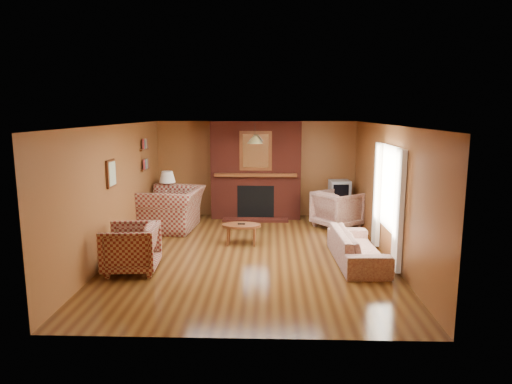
{
  "coord_description": "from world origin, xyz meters",
  "views": [
    {
      "loc": [
        0.36,
        -8.23,
        2.64
      ],
      "look_at": [
        0.08,
        0.6,
        1.07
      ],
      "focal_mm": 32.0,
      "sensor_mm": 36.0,
      "label": 1
    }
  ],
  "objects_px": {
    "plaid_loveseat": "(172,209)",
    "floral_sofa": "(357,247)",
    "floral_armchair": "(337,209)",
    "coffee_table": "(241,227)",
    "side_table": "(168,210)",
    "crt_tv": "(340,189)",
    "tv_stand": "(339,209)",
    "table_lamp": "(167,183)",
    "plaid_armchair": "(131,248)",
    "fireplace": "(256,171)"
  },
  "relations": [
    {
      "from": "plaid_loveseat",
      "to": "floral_sofa",
      "type": "distance_m",
      "value": 4.35
    },
    {
      "from": "floral_sofa",
      "to": "fireplace",
      "type": "bearing_deg",
      "value": 26.85
    },
    {
      "from": "floral_armchair",
      "to": "tv_stand",
      "type": "xyz_separation_m",
      "value": [
        0.14,
        0.74,
        -0.15
      ]
    },
    {
      "from": "fireplace",
      "to": "floral_sofa",
      "type": "distance_m",
      "value": 4.01
    },
    {
      "from": "floral_sofa",
      "to": "table_lamp",
      "type": "bearing_deg",
      "value": 52.01
    },
    {
      "from": "floral_armchair",
      "to": "crt_tv",
      "type": "relative_size",
      "value": 1.81
    },
    {
      "from": "side_table",
      "to": "tv_stand",
      "type": "bearing_deg",
      "value": 4.82
    },
    {
      "from": "crt_tv",
      "to": "fireplace",
      "type": "bearing_deg",
      "value": 174.7
    },
    {
      "from": "coffee_table",
      "to": "table_lamp",
      "type": "bearing_deg",
      "value": 135.99
    },
    {
      "from": "floral_sofa",
      "to": "table_lamp",
      "type": "relative_size",
      "value": 3.0
    },
    {
      "from": "plaid_armchair",
      "to": "floral_sofa",
      "type": "relative_size",
      "value": 0.46
    },
    {
      "from": "fireplace",
      "to": "plaid_armchair",
      "type": "bearing_deg",
      "value": -115.96
    },
    {
      "from": "table_lamp",
      "to": "crt_tv",
      "type": "xyz_separation_m",
      "value": [
        4.15,
        0.34,
        -0.19
      ]
    },
    {
      "from": "coffee_table",
      "to": "plaid_loveseat",
      "type": "bearing_deg",
      "value": 144.92
    },
    {
      "from": "floral_armchair",
      "to": "tv_stand",
      "type": "bearing_deg",
      "value": -47.54
    },
    {
      "from": "plaid_loveseat",
      "to": "tv_stand",
      "type": "relative_size",
      "value": 2.66
    },
    {
      "from": "plaid_loveseat",
      "to": "floral_armchair",
      "type": "xyz_separation_m",
      "value": [
        3.76,
        0.29,
        -0.04
      ]
    },
    {
      "from": "coffee_table",
      "to": "side_table",
      "type": "height_order",
      "value": "side_table"
    },
    {
      "from": "plaid_loveseat",
      "to": "floral_sofa",
      "type": "relative_size",
      "value": 0.75
    },
    {
      "from": "floral_sofa",
      "to": "crt_tv",
      "type": "bearing_deg",
      "value": -4.92
    },
    {
      "from": "plaid_armchair",
      "to": "tv_stand",
      "type": "relative_size",
      "value": 1.62
    },
    {
      "from": "floral_sofa",
      "to": "floral_armchair",
      "type": "relative_size",
      "value": 2.06
    },
    {
      "from": "plaid_armchair",
      "to": "crt_tv",
      "type": "height_order",
      "value": "crt_tv"
    },
    {
      "from": "floral_armchair",
      "to": "crt_tv",
      "type": "bearing_deg",
      "value": -47.62
    },
    {
      "from": "floral_armchair",
      "to": "table_lamp",
      "type": "relative_size",
      "value": 1.46
    },
    {
      "from": "side_table",
      "to": "tv_stand",
      "type": "height_order",
      "value": "side_table"
    },
    {
      "from": "table_lamp",
      "to": "crt_tv",
      "type": "relative_size",
      "value": 1.24
    },
    {
      "from": "crt_tv",
      "to": "side_table",
      "type": "bearing_deg",
      "value": -175.26
    },
    {
      "from": "table_lamp",
      "to": "plaid_armchair",
      "type": "bearing_deg",
      "value": -87.52
    },
    {
      "from": "tv_stand",
      "to": "floral_sofa",
      "type": "bearing_deg",
      "value": -91.79
    },
    {
      "from": "floral_sofa",
      "to": "crt_tv",
      "type": "height_order",
      "value": "crt_tv"
    },
    {
      "from": "floral_armchair",
      "to": "side_table",
      "type": "relative_size",
      "value": 1.55
    },
    {
      "from": "tv_stand",
      "to": "table_lamp",
      "type": "bearing_deg",
      "value": -174.31
    },
    {
      "from": "plaid_loveseat",
      "to": "floral_sofa",
      "type": "xyz_separation_m",
      "value": [
        3.75,
        -2.21,
        -0.19
      ]
    },
    {
      "from": "coffee_table",
      "to": "side_table",
      "type": "distance_m",
      "value": 2.62
    },
    {
      "from": "plaid_loveseat",
      "to": "plaid_armchair",
      "type": "bearing_deg",
      "value": 2.7
    },
    {
      "from": "plaid_loveseat",
      "to": "plaid_armchair",
      "type": "xyz_separation_m",
      "value": [
        -0.1,
        -2.8,
        -0.07
      ]
    },
    {
      "from": "tv_stand",
      "to": "crt_tv",
      "type": "relative_size",
      "value": 1.06
    },
    {
      "from": "crt_tv",
      "to": "plaid_loveseat",
      "type": "bearing_deg",
      "value": -165.39
    },
    {
      "from": "plaid_loveseat",
      "to": "floral_armchair",
      "type": "height_order",
      "value": "plaid_loveseat"
    },
    {
      "from": "floral_armchair",
      "to": "crt_tv",
      "type": "height_order",
      "value": "crt_tv"
    },
    {
      "from": "fireplace",
      "to": "floral_armchair",
      "type": "relative_size",
      "value": 2.58
    },
    {
      "from": "coffee_table",
      "to": "table_lamp",
      "type": "relative_size",
      "value": 1.23
    },
    {
      "from": "plaid_loveseat",
      "to": "table_lamp",
      "type": "xyz_separation_m",
      "value": [
        -0.25,
        0.67,
        0.49
      ]
    },
    {
      "from": "table_lamp",
      "to": "side_table",
      "type": "bearing_deg",
      "value": 180.0
    },
    {
      "from": "plaid_loveseat",
      "to": "floral_sofa",
      "type": "height_order",
      "value": "plaid_loveseat"
    },
    {
      "from": "floral_sofa",
      "to": "table_lamp",
      "type": "xyz_separation_m",
      "value": [
        -4.0,
        2.88,
        0.68
      ]
    },
    {
      "from": "plaid_armchair",
      "to": "floral_armchair",
      "type": "distance_m",
      "value": 4.94
    },
    {
      "from": "floral_sofa",
      "to": "coffee_table",
      "type": "distance_m",
      "value": 2.37
    },
    {
      "from": "floral_armchair",
      "to": "coffee_table",
      "type": "bearing_deg",
      "value": 87.67
    }
  ]
}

